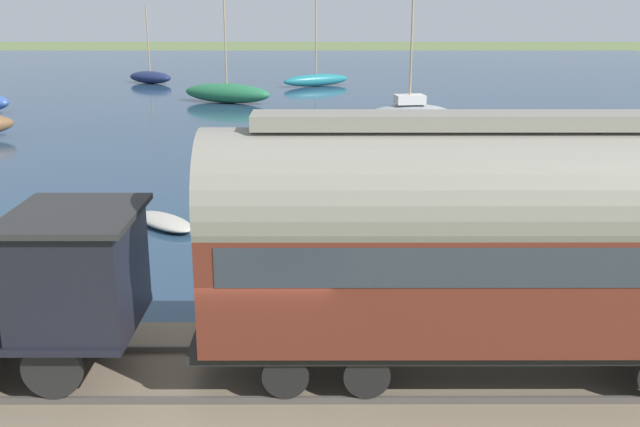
{
  "coord_description": "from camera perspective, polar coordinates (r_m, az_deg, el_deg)",
  "views": [
    {
      "loc": [
        -11.61,
        -1.05,
        6.8
      ],
      "look_at": [
        5.91,
        -1.08,
        1.63
      ],
      "focal_mm": 42.0,
      "sensor_mm": 36.0,
      "label": 1
    }
  ],
  "objects": [
    {
      "name": "sailboat_green",
      "position": [
        49.01,
        -7.1,
        9.12
      ],
      "size": [
        3.6,
        6.18,
        7.39
      ],
      "rotation": [
        0.0,
        0.0,
        -0.36
      ],
      "color": "#236B42",
      "rests_on": "harbor_water"
    },
    {
      "name": "passenger_coach",
      "position": [
        12.7,
        14.18,
        -1.65
      ],
      "size": [
        2.37,
        10.48,
        4.48
      ],
      "color": "black",
      "rests_on": "rail_embankment"
    },
    {
      "name": "sailboat_teal",
      "position": [
        57.61,
        -0.3,
        10.17
      ],
      "size": [
        3.35,
        5.26,
        6.41
      ],
      "rotation": [
        0.0,
        0.0,
        0.47
      ],
      "color": "#1E707A",
      "rests_on": "harbor_water"
    },
    {
      "name": "steam_locomotive",
      "position": [
        13.61,
        -22.48,
        -4.99
      ],
      "size": [
        2.42,
        5.88,
        3.02
      ],
      "color": "black",
      "rests_on": "rail_embankment"
    },
    {
      "name": "harbor_water",
      "position": [
        54.66,
        -1.22,
        9.3
      ],
      "size": [
        80.0,
        80.0,
        0.01
      ],
      "color": "navy",
      "rests_on": "ground"
    },
    {
      "name": "rowboat_far_out",
      "position": [
        22.05,
        -1.08,
        -0.81
      ],
      "size": [
        2.53,
        1.95,
        0.5
      ],
      "rotation": [
        0.0,
        0.0,
        -1.04
      ],
      "color": "beige",
      "rests_on": "harbor_water"
    },
    {
      "name": "rowboat_near_shore",
      "position": [
        23.08,
        -11.76,
        -0.61
      ],
      "size": [
        2.64,
        2.55,
        0.32
      ],
      "rotation": [
        0.0,
        0.0,
        -0.82
      ],
      "color": "#B7B2A3",
      "rests_on": "harbor_water"
    },
    {
      "name": "sailboat_navy",
      "position": [
        60.88,
        -12.81,
        10.12
      ],
      "size": [
        2.9,
        4.04,
        5.94
      ],
      "rotation": [
        0.0,
        0.0,
        -0.44
      ],
      "color": "#192347",
      "rests_on": "harbor_water"
    },
    {
      "name": "rail_embankment",
      "position": [
        13.47,
        -4.69,
        -12.96
      ],
      "size": [
        4.46,
        56.0,
        0.51
      ],
      "color": "#756651",
      "rests_on": "ground"
    },
    {
      "name": "ground_plane",
      "position": [
        13.49,
        -4.7,
        -13.87
      ],
      "size": [
        200.0,
        200.0,
        0.0
      ],
      "primitive_type": "plane",
      "color": "#607542"
    },
    {
      "name": "sailboat_gray",
      "position": [
        38.37,
        6.81,
        7.33
      ],
      "size": [
        2.41,
        5.04,
        7.44
      ],
      "rotation": [
        0.0,
        0.0,
        0.16
      ],
      "color": "gray",
      "rests_on": "harbor_water"
    }
  ]
}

